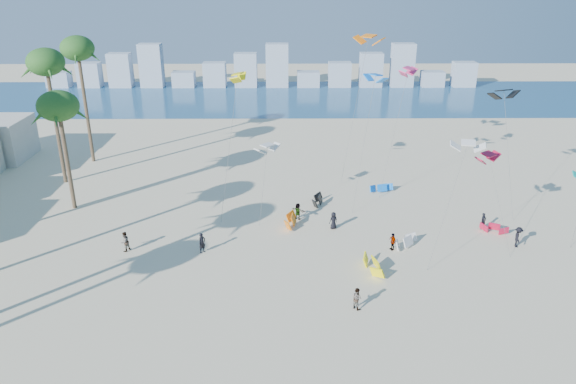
{
  "coord_description": "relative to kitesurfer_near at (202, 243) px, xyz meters",
  "views": [
    {
      "loc": [
        2.65,
        -25.81,
        21.86
      ],
      "look_at": [
        3.0,
        16.0,
        4.5
      ],
      "focal_mm": 33.63,
      "sensor_mm": 36.0,
      "label": 1
    }
  ],
  "objects": [
    {
      "name": "distant_skyline",
      "position": [
        2.95,
        68.2,
        2.21
      ],
      "size": [
        85.0,
        3.0,
        8.4
      ],
      "color": "#9EADBF",
      "rests_on": "ground"
    },
    {
      "name": "kitesurfers_far",
      "position": [
        12.78,
        2.58,
        -0.04
      ],
      "size": [
        34.01,
        7.26,
        1.8
      ],
      "color": "black",
      "rests_on": "ground"
    },
    {
      "name": "grounded_kites",
      "position": [
        14.57,
        4.09,
        -0.42
      ],
      "size": [
        20.09,
        18.45,
        0.99
      ],
      "color": "orange",
      "rests_on": "ground"
    },
    {
      "name": "ocean",
      "position": [
        4.14,
        58.2,
        -0.87
      ],
      "size": [
        220.0,
        220.0,
        0.0
      ],
      "primitive_type": "plane",
      "color": "navy",
      "rests_on": "ground"
    },
    {
      "name": "ground",
      "position": [
        4.14,
        -13.8,
        -0.87
      ],
      "size": [
        220.0,
        220.0,
        0.0
      ],
      "primitive_type": "plane",
      "color": "beige",
      "rests_on": "ground"
    },
    {
      "name": "kitesurfer_mid",
      "position": [
        11.8,
        -8.09,
        -0.07
      ],
      "size": [
        0.97,
        0.99,
        1.61
      ],
      "primitive_type": "imported",
      "rotation": [
        0.0,
        0.0,
        2.3
      ],
      "color": "gray",
      "rests_on": "ground"
    },
    {
      "name": "kitesurfer_near",
      "position": [
        0.0,
        0.0,
        0.0
      ],
      "size": [
        0.75,
        0.75,
        1.75
      ],
      "primitive_type": "imported",
      "rotation": [
        0.0,
        0.0,
        0.78
      ],
      "color": "black",
      "rests_on": "ground"
    },
    {
      "name": "flying_kites",
      "position": [
        18.08,
        9.85,
        10.1
      ],
      "size": [
        34.76,
        22.42,
        16.12
      ],
      "color": "silver",
      "rests_on": "ground"
    }
  ]
}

